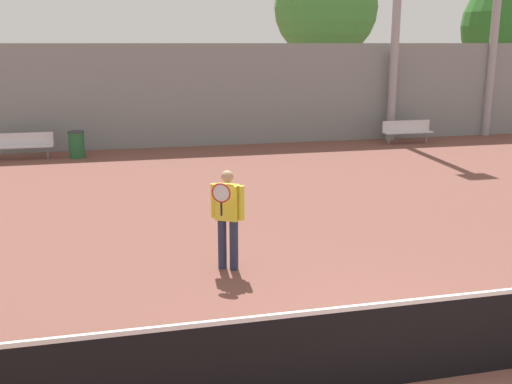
{
  "coord_description": "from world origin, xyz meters",
  "views": [
    {
      "loc": [
        -3.23,
        -5.28,
        3.6
      ],
      "look_at": [
        -0.76,
        4.99,
        0.96
      ],
      "focal_mm": 42.0,
      "sensor_mm": 36.0,
      "label": 1
    }
  ],
  "objects_px": {
    "bench_courtside_near": "(21,143)",
    "bench_courtside_far": "(407,129)",
    "tennis_player": "(228,214)",
    "trash_bin": "(77,144)",
    "tennis_net": "(432,338)",
    "tree_green_tall": "(326,8)"
  },
  "relations": [
    {
      "from": "trash_bin",
      "to": "bench_courtside_near",
      "type": "bearing_deg",
      "value": 172.43
    },
    {
      "from": "bench_courtside_far",
      "to": "bench_courtside_near",
      "type": "bearing_deg",
      "value": 180.0
    },
    {
      "from": "trash_bin",
      "to": "tree_green_tall",
      "type": "bearing_deg",
      "value": 34.22
    },
    {
      "from": "tennis_net",
      "to": "bench_courtside_near",
      "type": "height_order",
      "value": "tennis_net"
    },
    {
      "from": "tree_green_tall",
      "to": "trash_bin",
      "type": "bearing_deg",
      "value": -145.78
    },
    {
      "from": "tennis_net",
      "to": "tennis_player",
      "type": "distance_m",
      "value": 4.1
    },
    {
      "from": "bench_courtside_far",
      "to": "tree_green_tall",
      "type": "relative_size",
      "value": 0.25
    },
    {
      "from": "tree_green_tall",
      "to": "tennis_net",
      "type": "bearing_deg",
      "value": -106.84
    },
    {
      "from": "tennis_player",
      "to": "bench_courtside_far",
      "type": "bearing_deg",
      "value": 82.12
    },
    {
      "from": "tennis_player",
      "to": "tree_green_tall",
      "type": "xyz_separation_m",
      "value": [
        8.19,
        18.26,
        4.24
      ]
    },
    {
      "from": "tennis_net",
      "to": "tree_green_tall",
      "type": "bearing_deg",
      "value": 73.16
    },
    {
      "from": "bench_courtside_near",
      "to": "bench_courtside_far",
      "type": "distance_m",
      "value": 13.42
    },
    {
      "from": "tennis_net",
      "to": "bench_courtside_far",
      "type": "distance_m",
      "value": 16.47
    },
    {
      "from": "tennis_player",
      "to": "bench_courtside_near",
      "type": "height_order",
      "value": "tennis_player"
    },
    {
      "from": "bench_courtside_far",
      "to": "tennis_player",
      "type": "bearing_deg",
      "value": -128.87
    },
    {
      "from": "tennis_net",
      "to": "trash_bin",
      "type": "bearing_deg",
      "value": 106.8
    },
    {
      "from": "trash_bin",
      "to": "tree_green_tall",
      "type": "height_order",
      "value": "tree_green_tall"
    },
    {
      "from": "tennis_player",
      "to": "trash_bin",
      "type": "xyz_separation_m",
      "value": [
        -2.87,
        10.74,
        -0.5
      ]
    },
    {
      "from": "bench_courtside_near",
      "to": "trash_bin",
      "type": "distance_m",
      "value": 1.72
    },
    {
      "from": "tree_green_tall",
      "to": "bench_courtside_near",
      "type": "bearing_deg",
      "value": -150.25
    },
    {
      "from": "tennis_player",
      "to": "bench_courtside_near",
      "type": "distance_m",
      "value": 11.89
    },
    {
      "from": "tree_green_tall",
      "to": "bench_courtside_far",
      "type": "bearing_deg",
      "value": -84.9
    }
  ]
}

